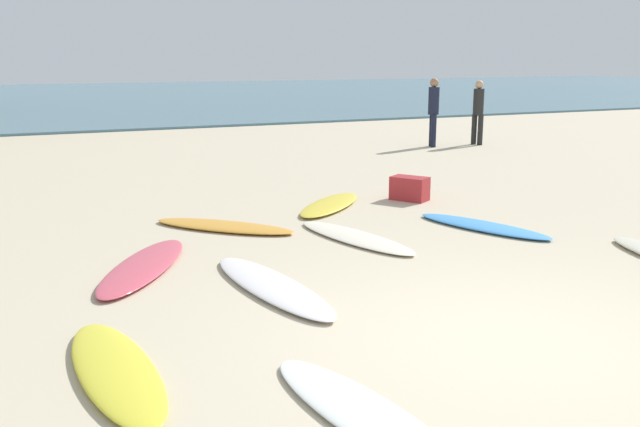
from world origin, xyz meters
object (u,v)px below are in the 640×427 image
(surfboard_4, at_px, (363,413))
(beachgoer_near, at_px, (478,109))
(surfboard_1, at_px, (143,266))
(surfboard_0, at_px, (116,370))
(surfboard_8, at_px, (330,205))
(surfboard_2, at_px, (483,226))
(surfboard_3, at_px, (272,286))
(surfboard_5, at_px, (224,226))
(beach_cooler, at_px, (410,188))
(beachgoer_mid, at_px, (433,109))
(surfboard_7, at_px, (355,237))

(surfboard_4, distance_m, beachgoer_near, 14.92)
(surfboard_1, bearing_deg, surfboard_0, 105.09)
(surfboard_8, bearing_deg, beachgoer_near, 84.30)
(surfboard_2, xyz_separation_m, beachgoer_near, (5.65, 7.60, 0.91))
(surfboard_3, distance_m, surfboard_8, 3.97)
(surfboard_2, distance_m, surfboard_4, 5.47)
(surfboard_5, bearing_deg, beach_cooler, -34.00)
(surfboard_2, height_order, beachgoer_mid, beachgoer_mid)
(surfboard_5, bearing_deg, surfboard_1, -177.80)
(surfboard_0, xyz_separation_m, surfboard_2, (5.30, 2.50, -0.01))
(surfboard_0, bearing_deg, surfboard_1, -108.73)
(surfboard_4, height_order, surfboard_5, surfboard_5)
(surfboard_2, bearing_deg, surfboard_5, -43.99)
(surfboard_4, relative_size, beachgoer_mid, 1.08)
(surfboard_0, relative_size, beachgoer_near, 1.17)
(surfboard_0, xyz_separation_m, beachgoer_near, (10.95, 10.10, 0.91))
(surfboard_2, relative_size, surfboard_3, 0.89)
(surfboard_1, relative_size, surfboard_2, 1.09)
(surfboard_1, distance_m, surfboard_3, 1.62)
(surfboard_0, bearing_deg, beach_cooler, -143.44)
(surfboard_1, height_order, surfboard_3, surfboard_1)
(surfboard_2, bearing_deg, surfboard_3, -1.31)
(surfboard_0, xyz_separation_m, surfboard_5, (2.05, 3.98, -0.00))
(surfboard_5, height_order, beach_cooler, beach_cooler)
(beachgoer_near, xyz_separation_m, beachgoer_mid, (-1.32, 0.14, 0.04))
(surfboard_5, bearing_deg, surfboard_7, -86.50)
(surfboard_7, relative_size, beachgoer_near, 1.26)
(surfboard_8, xyz_separation_m, beachgoer_mid, (5.66, 5.62, 0.95))
(surfboard_4, bearing_deg, surfboard_8, 56.48)
(beachgoer_mid, bearing_deg, surfboard_1, -28.16)
(surfboard_1, bearing_deg, surfboard_4, 130.24)
(surfboard_4, bearing_deg, beachgoer_near, 40.11)
(surfboard_5, relative_size, beach_cooler, 3.55)
(beachgoer_mid, bearing_deg, surfboard_8, -24.02)
(beachgoer_mid, bearing_deg, beachgoer_near, 105.06)
(surfboard_2, distance_m, beach_cooler, 2.08)
(surfboard_7, height_order, surfboard_8, surfboard_8)
(surfboard_2, xyz_separation_m, surfboard_4, (-3.92, -3.81, -0.00))
(surfboard_0, bearing_deg, surfboard_7, -145.22)
(surfboard_0, bearing_deg, beachgoer_mid, -136.95)
(surfboard_2, xyz_separation_m, surfboard_5, (-3.25, 1.48, 0.00))
(surfboard_8, xyz_separation_m, beachgoer_near, (6.98, 5.48, 0.90))
(surfboard_8, bearing_deg, surfboard_5, -115.51)
(surfboard_4, distance_m, beach_cooler, 7.13)
(surfboard_5, bearing_deg, surfboard_3, -140.66)
(beachgoer_near, bearing_deg, beachgoer_mid, 66.59)
(surfboard_3, distance_m, surfboard_7, 2.18)
(surfboard_5, relative_size, beachgoer_near, 1.23)
(surfboard_0, distance_m, beach_cooler, 7.08)
(surfboard_2, relative_size, surfboard_8, 1.04)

